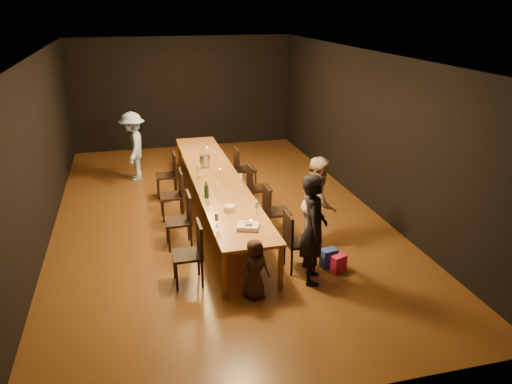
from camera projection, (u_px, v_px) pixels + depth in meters
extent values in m
plane|color=#412610|center=(217.00, 214.00, 9.67)|extent=(10.00, 10.00, 0.00)
cube|color=black|center=(183.00, 93.00, 13.66)|extent=(6.00, 0.04, 3.00)
cube|color=black|center=(308.00, 273.00, 4.61)|extent=(6.00, 0.04, 3.00)
cube|color=black|center=(40.00, 150.00, 8.44)|extent=(0.04, 10.00, 3.00)
cube|color=black|center=(365.00, 129.00, 9.83)|extent=(0.04, 10.00, 3.00)
cube|color=silver|center=(212.00, 54.00, 8.60)|extent=(6.00, 10.00, 0.04)
cube|color=#99622C|center=(216.00, 178.00, 9.41)|extent=(0.90, 6.00, 0.05)
cylinder|color=#99622C|center=(225.00, 275.00, 6.83)|extent=(0.08, 0.08, 0.70)
cylinder|color=#99622C|center=(281.00, 267.00, 7.01)|extent=(0.08, 0.08, 0.70)
cylinder|color=#99622C|center=(179.00, 156.00, 12.07)|extent=(0.08, 0.08, 0.70)
cylinder|color=#99622C|center=(212.00, 154.00, 12.26)|extent=(0.08, 0.08, 0.70)
imported|color=black|center=(313.00, 229.00, 7.09)|extent=(0.55, 0.69, 1.64)
imported|color=#BFA48F|center=(319.00, 203.00, 8.13)|extent=(0.84, 0.93, 1.55)
imported|color=#8CB0D9|center=(133.00, 146.00, 11.28)|extent=(0.64, 1.04, 1.56)
imported|color=#3A2820|center=(255.00, 269.00, 6.80)|extent=(0.50, 0.41, 0.87)
cube|color=#C61D4F|center=(339.00, 264.00, 7.54)|extent=(0.26, 0.20, 0.27)
cube|color=#233E9B|center=(329.00, 258.00, 7.68)|extent=(0.27, 0.20, 0.30)
cube|color=white|center=(248.00, 227.00, 7.25)|extent=(0.38, 0.34, 0.07)
cube|color=black|center=(249.00, 225.00, 7.21)|extent=(0.13, 0.11, 0.00)
cube|color=red|center=(247.00, 223.00, 7.29)|extent=(0.16, 0.08, 0.00)
cylinder|color=silver|center=(229.00, 209.00, 7.84)|extent=(0.20, 0.20, 0.10)
cylinder|color=silver|center=(205.00, 161.00, 9.99)|extent=(0.24, 0.24, 0.23)
cylinder|color=#B2B7B2|center=(251.00, 221.00, 7.47)|extent=(0.05, 0.05, 0.03)
cylinder|color=#B2B7B2|center=(220.00, 170.00, 9.77)|extent=(0.05, 0.05, 0.03)
cylinder|color=#B2B7B2|center=(207.00, 148.00, 11.21)|extent=(0.05, 0.05, 0.03)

